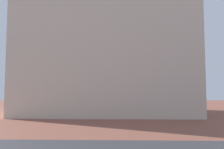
# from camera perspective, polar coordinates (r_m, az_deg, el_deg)

# --- Properties ---
(ground_plane) EXTENTS (120.00, 120.00, 0.00)m
(ground_plane) POSITION_cam_1_polar(r_m,az_deg,el_deg) (13.59, 1.04, -18.50)
(ground_plane) COLOR brown
(landmark_building) EXTENTS (23.88, 14.60, 30.30)m
(landmark_building) POSITION_cam_1_polar(r_m,az_deg,el_deg) (32.79, -1.60, 6.01)
(landmark_building) COLOR beige
(landmark_building) RESTS_ON ground_plane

